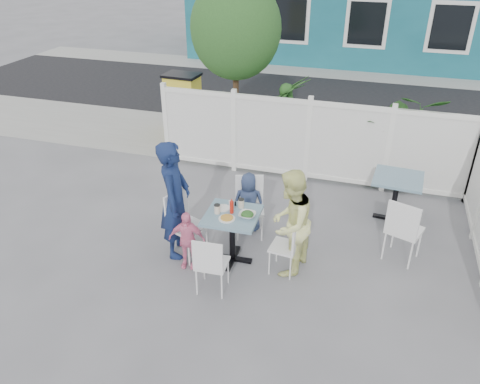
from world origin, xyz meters
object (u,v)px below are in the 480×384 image
(main_table, at_px, (232,225))
(chair_left, at_px, (183,219))
(toddler, at_px, (187,240))
(spare_table, at_px, (397,187))
(woman, at_px, (290,223))
(chair_right, at_px, (289,243))
(man, at_px, (175,200))
(boy, at_px, (248,203))
(chair_back, at_px, (249,201))
(chair_near, at_px, (210,262))
(utility_cabinet, at_px, (183,105))

(main_table, distance_m, chair_left, 0.74)
(toddler, bearing_deg, chair_left, 111.57)
(spare_table, relative_size, woman, 0.52)
(main_table, xyz_separation_m, woman, (0.82, 0.02, 0.17))
(chair_right, distance_m, man, 1.73)
(chair_right, bearing_deg, boy, 49.64)
(boy, distance_m, toddler, 1.30)
(main_table, height_order, chair_back, chair_back)
(chair_right, xyz_separation_m, woman, (-0.02, 0.05, 0.29))
(main_table, bearing_deg, spare_table, 39.61)
(main_table, xyz_separation_m, chair_left, (-0.74, -0.03, -0.03))
(chair_near, bearing_deg, utility_cabinet, 113.14)
(spare_table, relative_size, boy, 0.81)
(boy, bearing_deg, toddler, 50.17)
(chair_right, height_order, man, man)
(chair_right, bearing_deg, spare_table, -30.68)
(utility_cabinet, xyz_separation_m, chair_right, (3.50, -4.48, -0.19))
(utility_cabinet, bearing_deg, toddler, -62.62)
(woman, xyz_separation_m, toddler, (-1.39, -0.34, -0.33))
(chair_right, xyz_separation_m, chair_back, (-0.81, 0.82, 0.07))
(spare_table, height_order, chair_right, chair_right)
(spare_table, bearing_deg, chair_back, -154.47)
(toddler, bearing_deg, boy, 54.20)
(main_table, distance_m, spare_table, 2.88)
(woman, height_order, toddler, woman)
(woman, bearing_deg, utility_cabinet, -131.45)
(main_table, xyz_separation_m, man, (-0.85, -0.04, 0.29))
(main_table, distance_m, chair_near, 0.78)
(chair_left, bearing_deg, main_table, 112.76)
(utility_cabinet, bearing_deg, chair_right, -48.31)
(chair_left, bearing_deg, chair_right, 110.26)
(chair_right, bearing_deg, toddler, 107.34)
(utility_cabinet, height_order, boy, utility_cabinet)
(chair_right, relative_size, man, 0.47)
(chair_back, distance_m, chair_near, 1.56)
(main_table, relative_size, chair_left, 0.78)
(chair_near, xyz_separation_m, boy, (0.04, 1.62, -0.01))
(utility_cabinet, distance_m, chair_left, 4.88)
(chair_near, height_order, man, man)
(toddler, bearing_deg, chair_back, 51.62)
(chair_left, relative_size, chair_back, 1.04)
(chair_near, bearing_deg, boy, 85.06)
(chair_right, bearing_deg, chair_left, 95.93)
(chair_near, relative_size, toddler, 0.98)
(chair_back, bearing_deg, toddler, 43.69)
(chair_left, bearing_deg, woman, 112.16)
(spare_table, relative_size, toddler, 0.91)
(chair_right, relative_size, toddler, 0.93)
(chair_near, relative_size, woman, 0.57)
(spare_table, bearing_deg, main_table, -140.39)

